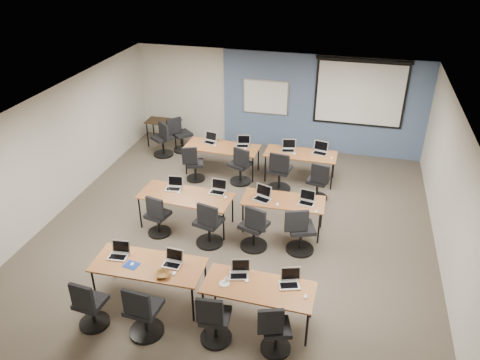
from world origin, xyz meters
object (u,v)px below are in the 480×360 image
(task_chair_8, at_px, (194,166))
(laptop_9, at_px, (243,143))
(training_table_back_left, at_px, (222,148))
(spare_chair_a, at_px, (180,137))
(laptop_4, at_px, (174,186))
(task_chair_3, at_px, (275,333))
(task_chair_11, at_px, (318,184))
(utility_table, at_px, (163,124))
(projector_screen, at_px, (361,89))
(task_chair_4, at_px, (158,219))
(whiteboard, at_px, (266,97))
(laptop_3, at_px, (290,281))
(training_table_mid_left, at_px, (186,197))
(task_chair_5, at_px, (209,227))
(laptop_6, at_px, (263,196))
(spare_chair_b, at_px, (163,142))
(task_chair_7, at_px, (300,234))
(task_chair_2, at_px, (214,322))
(training_table_front_left, at_px, (149,266))
(training_table_back_right, at_px, (301,155))
(laptop_10, at_px, (288,148))
(laptop_2, at_px, (240,272))
(training_table_mid_right, at_px, (283,202))
(laptop_1, at_px, (173,261))
(laptop_5, at_px, (218,189))
(laptop_7, at_px, (307,200))
(laptop_11, at_px, (320,150))
(task_chair_6, at_px, (254,231))
(task_chair_10, at_px, (279,174))
(task_chair_9, at_px, (241,168))
(task_chair_1, at_px, (143,315))
(laptop_8, at_px, (210,140))
(task_chair_0, at_px, (90,308))
(training_table_front_right, at_px, (259,289))

(task_chair_8, bearing_deg, laptop_9, 16.10)
(training_table_back_left, distance_m, spare_chair_a, 1.79)
(laptop_4, bearing_deg, task_chair_3, -56.04)
(task_chair_11, bearing_deg, utility_table, 169.56)
(projector_screen, relative_size, training_table_back_left, 1.29)
(task_chair_4, bearing_deg, task_chair_8, 104.20)
(training_table_back_left, height_order, laptop_4, laptop_4)
(whiteboard, bearing_deg, laptop_3, -75.10)
(training_table_mid_left, relative_size, task_chair_5, 1.89)
(task_chair_3, bearing_deg, laptop_6, 86.31)
(training_table_back_left, distance_m, spare_chair_b, 1.94)
(task_chair_7, bearing_deg, task_chair_2, -130.40)
(training_table_front_left, bearing_deg, training_table_back_right, 67.73)
(training_table_back_right, bearing_deg, training_table_back_left, -176.94)
(task_chair_3, distance_m, laptop_10, 5.62)
(laptop_2, bearing_deg, training_table_mid_right, 67.88)
(laptop_1, distance_m, laptop_5, 2.45)
(training_table_mid_left, bearing_deg, laptop_7, 11.27)
(projector_screen, xyz_separation_m, task_chair_4, (-3.71, -4.87, -1.49))
(laptop_6, bearing_deg, laptop_11, 88.82)
(training_table_back_right, height_order, task_chair_6, task_chair_6)
(laptop_7, relative_size, laptop_9, 0.97)
(task_chair_10, bearing_deg, task_chair_7, -63.86)
(laptop_2, bearing_deg, task_chair_7, 52.37)
(training_table_back_left, height_order, utility_table, utility_table)
(laptop_2, bearing_deg, task_chair_11, 62.01)
(projector_screen, distance_m, laptop_7, 4.26)
(task_chair_9, distance_m, laptop_10, 1.30)
(training_table_front_left, distance_m, laptop_5, 2.60)
(whiteboard, relative_size, task_chair_10, 1.22)
(laptop_5, relative_size, spare_chair_b, 0.32)
(task_chair_11, bearing_deg, laptop_4, -139.71)
(task_chair_4, height_order, task_chair_7, task_chair_7)
(training_table_back_left, bearing_deg, task_chair_1, -84.46)
(task_chair_5, bearing_deg, task_chair_11, 64.11)
(training_table_mid_right, distance_m, task_chair_1, 3.72)
(laptop_7, distance_m, laptop_8, 3.63)
(task_chair_0, bearing_deg, training_table_mid_left, 86.58)
(laptop_7, xyz_separation_m, spare_chair_b, (-4.24, 2.69, -0.37))
(laptop_3, xyz_separation_m, spare_chair_a, (-3.94, 5.58, -0.37))
(laptop_7, relative_size, laptop_8, 0.97)
(whiteboard, bearing_deg, spare_chair_b, -151.79)
(whiteboard, bearing_deg, training_table_mid_right, -73.30)
(whiteboard, relative_size, task_chair_2, 1.31)
(task_chair_1, height_order, laptop_11, task_chair_1)
(task_chair_7, height_order, laptop_9, task_chair_7)
(task_chair_11, bearing_deg, training_table_back_left, 175.77)
(task_chair_7, relative_size, utility_table, 1.07)
(task_chair_2, height_order, laptop_8, laptop_8)
(training_table_front_right, bearing_deg, laptop_10, 95.38)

